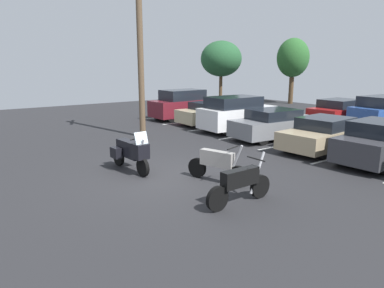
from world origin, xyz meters
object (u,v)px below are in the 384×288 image
at_px(motorcycle_second, 217,164).
at_px(car_charcoal, 383,142).
at_px(motorcycle_touring, 131,152).
at_px(car_grey, 276,124).
at_px(car_maroon, 184,105).
at_px(car_tan, 326,134).
at_px(car_far_red, 341,111).
at_px(car_champagne, 213,113).
at_px(motorcycle_third, 240,183).
at_px(utility_pole, 140,49).
at_px(car_white, 237,114).

distance_m(motorcycle_second, car_charcoal, 6.63).
distance_m(motorcycle_touring, car_grey, 8.19).
distance_m(motorcycle_second, car_maroon, 13.01).
xyz_separation_m(motorcycle_second, car_tan, (-0.62, 6.43, 0.11)).
xyz_separation_m(car_grey, car_tan, (2.80, -0.05, -0.03)).
bearing_deg(motorcycle_touring, car_tan, 76.74).
bearing_deg(motorcycle_touring, car_far_red, 97.24).
bearing_deg(car_maroon, car_grey, 0.41).
bearing_deg(car_champagne, car_charcoal, -1.74).
bearing_deg(car_tan, car_maroon, -179.94).
height_order(car_grey, car_tan, car_grey).
bearing_deg(car_tan, motorcycle_touring, -103.26).
bearing_deg(car_grey, motorcycle_second, -62.19).
bearing_deg(motorcycle_third, car_charcoal, 89.40).
distance_m(motorcycle_third, car_tan, 7.46).
height_order(motorcycle_touring, car_grey, motorcycle_touring).
height_order(car_far_red, utility_pole, utility_pole).
distance_m(motorcycle_third, utility_pole, 10.16).
bearing_deg(car_grey, car_far_red, 98.36).
bearing_deg(car_champagne, car_grey, -2.40).
bearing_deg(motorcycle_touring, motorcycle_second, 33.40).
xyz_separation_m(car_maroon, car_charcoal, (13.09, -0.04, -0.18)).
relative_size(motorcycle_touring, car_maroon, 0.49).
bearing_deg(utility_pole, car_far_red, 75.90).
distance_m(car_far_red, utility_pole, 13.08).
xyz_separation_m(motorcycle_second, car_champagne, (-8.54, 6.70, 0.10)).
xyz_separation_m(motorcycle_second, car_maroon, (-11.30, 6.42, 0.37)).
bearing_deg(motorcycle_third, car_champagne, 144.40).
xyz_separation_m(car_maroon, car_grey, (7.89, 0.06, -0.24)).
bearing_deg(car_tan, car_charcoal, -1.29).
xyz_separation_m(car_maroon, utility_pole, (3.77, -5.03, 3.31)).
distance_m(motorcycle_third, car_grey, 8.78).
xyz_separation_m(car_champagne, car_white, (2.52, -0.39, 0.27)).
bearing_deg(car_far_red, car_grey, -81.64).
bearing_deg(car_charcoal, utility_pole, -151.84).
xyz_separation_m(motorcycle_second, utility_pole, (-7.53, 1.39, 3.69)).
relative_size(motorcycle_touring, utility_pole, 0.27).
xyz_separation_m(car_champagne, car_charcoal, (10.33, -0.31, 0.09)).
distance_m(motorcycle_touring, utility_pole, 6.87).
height_order(motorcycle_second, motorcycle_third, motorcycle_third).
distance_m(motorcycle_second, car_champagne, 10.85).
height_order(car_white, car_charcoal, car_white).
height_order(car_maroon, car_grey, car_maroon).
bearing_deg(motorcycle_third, utility_pole, 167.57).
bearing_deg(car_champagne, motorcycle_touring, -54.27).
distance_m(car_maroon, utility_pole, 7.11).
relative_size(car_champagne, car_charcoal, 0.94).
bearing_deg(car_grey, car_white, -176.06).
height_order(motorcycle_touring, utility_pole, utility_pole).
distance_m(car_champagne, car_far_red, 8.02).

